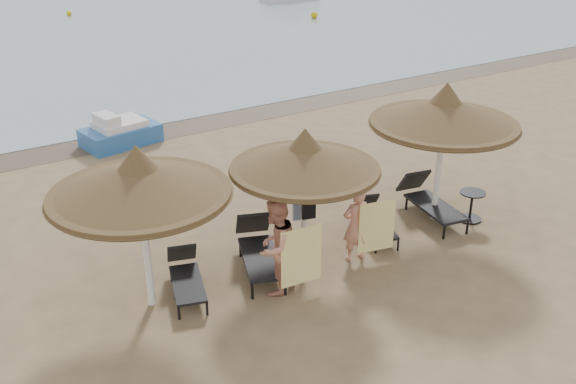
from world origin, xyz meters
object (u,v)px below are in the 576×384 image
(lounger_far_left, at_px, (186,275))
(person_left, at_px, (276,239))
(lounger_far_right, at_px, (429,199))
(palapa_center, at_px, (305,158))
(palapa_left, at_px, (139,180))
(lounger_near_right, at_px, (373,219))
(pedal_boat, at_px, (120,132))
(side_table, at_px, (471,207))
(lounger_near_left, at_px, (259,248))
(person_right, at_px, (356,219))
(palapa_right, at_px, (445,112))

(lounger_far_left, height_order, person_left, person_left)
(lounger_far_right, bearing_deg, palapa_center, -166.70)
(palapa_left, relative_size, lounger_far_left, 1.81)
(lounger_near_right, relative_size, lounger_far_right, 0.81)
(lounger_near_right, xyz_separation_m, pedal_boat, (-3.00, 8.39, 0.05))
(side_table, relative_size, person_left, 0.31)
(lounger_near_left, xyz_separation_m, lounger_near_right, (2.89, -0.12, -0.09))
(palapa_left, bearing_deg, lounger_far_right, -0.46)
(lounger_far_left, bearing_deg, side_table, 9.64)
(palapa_center, distance_m, lounger_near_left, 2.14)
(palapa_left, relative_size, person_right, 1.69)
(palapa_center, relative_size, lounger_far_left, 1.67)
(palapa_right, relative_size, lounger_far_left, 1.86)
(palapa_right, distance_m, lounger_near_right, 2.82)
(lounger_near_left, distance_m, lounger_far_right, 4.52)
(lounger_far_left, xyz_separation_m, person_left, (1.46, -0.94, 0.79))
(pedal_boat, bearing_deg, lounger_far_right, -71.24)
(lounger_far_left, relative_size, person_left, 0.79)
(palapa_right, distance_m, person_right, 3.20)
(palapa_right, bearing_deg, lounger_near_left, 175.37)
(palapa_right, distance_m, person_left, 4.95)
(person_right, bearing_deg, lounger_near_left, -16.72)
(side_table, bearing_deg, lounger_near_left, 170.67)
(lounger_far_right, relative_size, pedal_boat, 0.90)
(palapa_right, bearing_deg, side_table, -35.50)
(palapa_left, xyz_separation_m, pedal_boat, (2.25, 8.38, -2.16))
(palapa_right, relative_size, pedal_boat, 1.38)
(palapa_right, height_order, person_left, palapa_right)
(lounger_far_left, bearing_deg, palapa_right, 13.39)
(palapa_center, distance_m, pedal_boat, 8.93)
(person_right, distance_m, pedal_boat, 9.32)
(palapa_center, height_order, lounger_near_left, palapa_center)
(lounger_near_left, distance_m, person_left, 1.20)
(lounger_near_left, height_order, lounger_near_right, lounger_near_left)
(palapa_left, height_order, person_left, palapa_left)
(lounger_far_right, distance_m, pedal_boat, 9.63)
(side_table, bearing_deg, lounger_near_right, 162.38)
(side_table, bearing_deg, person_left, -178.94)
(lounger_far_right, distance_m, person_left, 4.81)
(lounger_near_right, distance_m, person_right, 1.41)
(lounger_far_left, xyz_separation_m, lounger_near_left, (1.62, 0.02, 0.09))
(palapa_right, xyz_separation_m, pedal_boat, (-4.64, 8.64, -2.24))
(palapa_right, relative_size, person_right, 1.74)
(person_right, bearing_deg, palapa_right, -162.65)
(palapa_right, height_order, lounger_near_right, palapa_right)
(palapa_center, distance_m, side_table, 4.83)
(lounger_near_right, bearing_deg, lounger_far_right, 17.41)
(palapa_center, relative_size, lounger_near_left, 1.34)
(palapa_left, relative_size, lounger_near_left, 1.45)
(palapa_center, xyz_separation_m, person_left, (-1.02, -0.57, -1.23))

